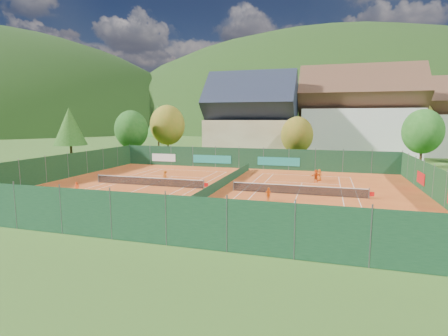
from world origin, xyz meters
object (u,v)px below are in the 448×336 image
player_left_far (165,176)px  hotel_block_b (431,122)px  hotel_block_a (358,118)px  player_right_far_a (319,175)px  player_left_mid (108,202)px  player_right_far_b (316,176)px  player_left_near (77,189)px  player_right_near (268,194)px  ball_hopper (356,229)px  chalet (251,122)px

player_left_far → hotel_block_b: bearing=-107.9°
hotel_block_a → hotel_block_b: hotel_block_a is taller
hotel_block_a → player_left_far: hotel_block_a is taller
hotel_block_a → player_right_far_a: hotel_block_a is taller
player_left_mid → player_right_far_a: size_ratio=1.02×
player_right_far_a → player_right_far_b: (-0.35, -1.21, 0.06)m
player_left_mid → player_right_far_b: (15.43, 17.51, 0.05)m
player_left_near → player_right_near: 17.87m
ball_hopper → player_left_far: player_left_far is taller
player_left_mid → hotel_block_a: bearing=64.3°
hotel_block_a → player_right_far_b: bearing=-102.8°
chalet → hotel_block_b: chalet is taller
player_left_near → player_right_far_a: (21.70, 15.07, -0.01)m
player_left_near → player_left_far: player_left_near is taller
chalet → player_right_near: 35.22m
ball_hopper → player_left_near: size_ratio=0.57×
player_left_far → player_right_near: (13.18, -6.56, -0.00)m
player_left_near → player_right_near: (17.60, 3.09, -0.07)m
player_left_mid → player_right_near: (11.68, 6.74, -0.07)m
hotel_block_b → player_left_near: bearing=-129.6°
hotel_block_a → ball_hopper: bearing=-94.3°
chalet → player_right_far_a: bearing=-59.3°
player_left_mid → player_right_far_b: player_right_far_b is taller
chalet → ball_hopper: chalet is taller
player_left_far → player_left_near: bearing=89.9°
ball_hopper → player_right_far_b: (-2.95, 18.63, 0.19)m
player_right_near → hotel_block_a: bearing=27.1°
hotel_block_a → ball_hopper: hotel_block_a is taller
player_left_far → player_right_far_b: 17.45m
player_right_near → player_left_near: bearing=141.6°
player_right_far_a → chalet: bearing=-67.1°
hotel_block_a → player_right_far_a: bearing=-102.6°
player_left_mid → player_right_far_b: size_ratio=0.94×
player_left_far → player_right_near: player_left_far is taller
hotel_block_a → ball_hopper: 48.07m
chalet → player_left_mid: 40.87m
chalet → player_right_near: (8.72, -33.59, -6.00)m
chalet → player_right_far_a: (12.82, -21.61, -5.94)m
player_left_far → player_right_near: bearing=178.0°
hotel_block_a → player_right_near: (-10.28, -39.59, -6.75)m
player_right_far_b → hotel_block_b: bearing=-158.9°
ball_hopper → player_left_mid: player_left_mid is taller
hotel_block_b → player_left_far: 55.88m
player_left_far → player_right_far_b: player_right_far_b is taller
hotel_block_a → player_right_near: bearing=-104.6°
ball_hopper → player_left_far: 24.56m
player_left_far → ball_hopper: bearing=168.5°
chalet → player_left_mid: bearing=-94.2°
player_right_near → player_right_far_a: player_right_far_a is taller
hotel_block_b → chalet: bearing=-157.0°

